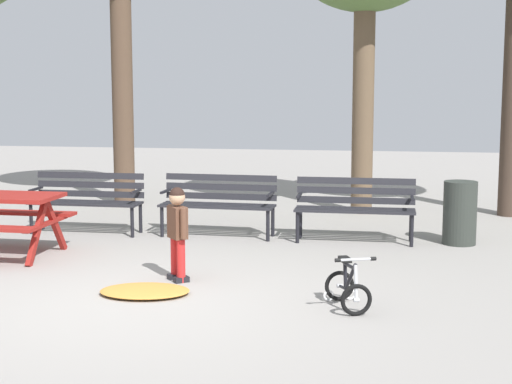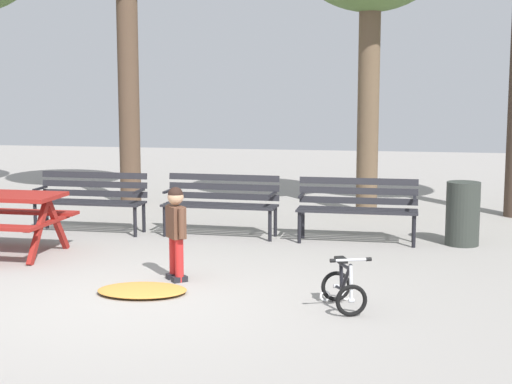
# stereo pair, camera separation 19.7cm
# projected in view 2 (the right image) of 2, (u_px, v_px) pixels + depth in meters

# --- Properties ---
(ground) EXTENTS (36.00, 36.00, 0.00)m
(ground) POSITION_uv_depth(u_px,v_px,m) (124.00, 299.00, 7.71)
(ground) COLOR gray
(park_bench_far_left) EXTENTS (1.60, 0.47, 0.85)m
(park_bench_far_left) POSITION_uv_depth(u_px,v_px,m) (91.00, 197.00, 11.20)
(park_bench_far_left) COLOR #232328
(park_bench_far_left) RESTS_ON ground
(park_bench_left) EXTENTS (1.62, 0.52, 0.85)m
(park_bench_left) POSITION_uv_depth(u_px,v_px,m) (221.00, 200.00, 10.91)
(park_bench_left) COLOR #232328
(park_bench_left) RESTS_ON ground
(park_bench_right) EXTENTS (1.60, 0.46, 0.85)m
(park_bench_right) POSITION_uv_depth(u_px,v_px,m) (357.00, 204.00, 10.49)
(park_bench_right) COLOR #232328
(park_bench_right) RESTS_ON ground
(child_standing) EXTENTS (0.28, 0.32, 1.02)m
(child_standing) POSITION_uv_depth(u_px,v_px,m) (176.00, 226.00, 8.39)
(child_standing) COLOR red
(child_standing) RESTS_ON ground
(kids_bicycle) EXTENTS (0.52, 0.63, 0.54)m
(kids_bicycle) POSITION_uv_depth(u_px,v_px,m) (343.00, 288.00, 7.38)
(kids_bicycle) COLOR black
(kids_bicycle) RESTS_ON ground
(leaf_pile) EXTENTS (0.98, 0.74, 0.07)m
(leaf_pile) POSITION_uv_depth(u_px,v_px,m) (142.00, 290.00, 7.93)
(leaf_pile) COLOR #C68438
(leaf_pile) RESTS_ON ground
(trash_bin) EXTENTS (0.44, 0.44, 0.84)m
(trash_bin) POSITION_uv_depth(u_px,v_px,m) (463.00, 214.00, 10.28)
(trash_bin) COLOR #2D332D
(trash_bin) RESTS_ON ground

